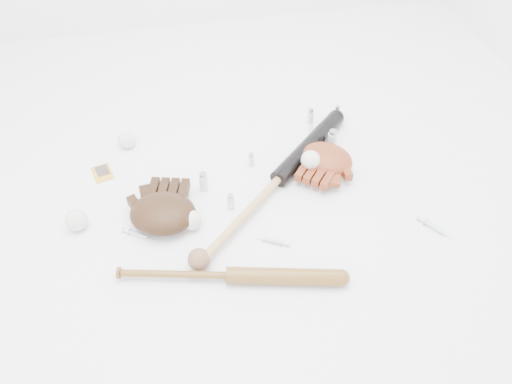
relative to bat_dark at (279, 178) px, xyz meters
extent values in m
plane|color=white|center=(-0.12, -0.09, -0.04)|extent=(3.00, 3.00, 0.00)
cube|color=gold|center=(-0.69, 0.21, -0.03)|extent=(0.10, 0.12, 0.01)
cube|color=white|center=(0.13, 0.03, -0.02)|extent=(0.08, 0.08, 0.04)
sphere|color=silver|center=(0.13, 0.03, 0.04)|extent=(0.08, 0.08, 0.08)
sphere|color=silver|center=(-0.77, -0.06, 0.00)|extent=(0.08, 0.08, 0.08)
sphere|color=silver|center=(-0.58, 0.36, 0.00)|extent=(0.08, 0.08, 0.08)
sphere|color=silver|center=(-0.36, -0.15, 0.00)|extent=(0.07, 0.07, 0.07)
sphere|color=brown|center=(-0.36, -0.33, 0.00)|extent=(0.08, 0.08, 0.08)
cylinder|color=silver|center=(-0.09, 0.13, -0.01)|extent=(0.02, 0.02, 0.06)
cylinder|color=silver|center=(0.23, 0.36, 0.00)|extent=(0.03, 0.03, 0.07)
cylinder|color=silver|center=(-0.30, 0.04, 0.01)|extent=(0.03, 0.03, 0.09)
cylinder|color=silver|center=(0.27, 0.17, 0.01)|extent=(0.04, 0.04, 0.09)
cylinder|color=silver|center=(-0.21, -0.08, 0.00)|extent=(0.03, 0.03, 0.07)
cylinder|color=silver|center=(0.36, 0.36, 0.00)|extent=(0.03, 0.03, 0.07)
camera|label=1|loc=(-0.38, -1.36, 1.36)|focal=35.00mm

